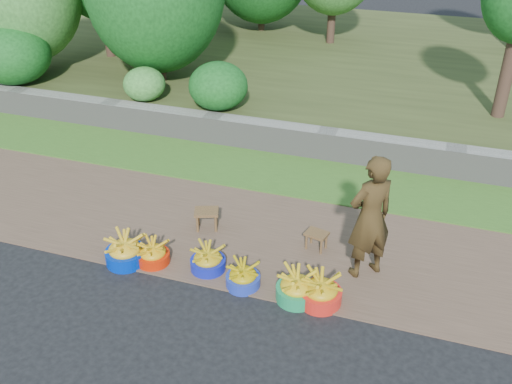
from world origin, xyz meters
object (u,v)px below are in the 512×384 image
(basin_d, at_px, (243,277))
(stool_right, at_px, (317,236))
(basin_e, at_px, (297,288))
(basin_f, at_px, (321,291))
(stool_left, at_px, (207,214))
(basin_a, at_px, (125,251))
(vendor_woman, at_px, (370,218))
(basin_c, at_px, (208,260))
(basin_b, at_px, (153,254))

(basin_d, height_order, stool_right, basin_d)
(basin_e, xyz_separation_m, basin_f, (0.30, 0.02, 0.00))
(basin_f, distance_m, stool_left, 2.23)
(basin_a, distance_m, stool_right, 2.64)
(basin_d, distance_m, stool_left, 1.42)
(basin_e, bearing_deg, basin_d, 178.02)
(basin_a, bearing_deg, vendor_woman, 14.03)
(basin_a, xyz_separation_m, stool_right, (2.40, 1.10, 0.05))
(basin_c, distance_m, vendor_woman, 2.21)
(basin_d, height_order, vendor_woman, vendor_woman)
(basin_a, relative_size, basin_d, 1.23)
(basin_d, relative_size, basin_f, 0.84)
(basin_b, bearing_deg, basin_f, -1.80)
(basin_a, height_order, basin_b, basin_a)
(basin_a, distance_m, stool_left, 1.32)
(basin_b, distance_m, vendor_woman, 2.94)
(basin_b, xyz_separation_m, stool_right, (2.04, 1.00, 0.08))
(stool_right, bearing_deg, stool_left, -179.50)
(basin_e, relative_size, basin_f, 0.98)
(basin_d, height_order, basin_f, basin_f)
(basin_f, height_order, stool_right, basin_f)
(basin_c, bearing_deg, vendor_woman, 16.32)
(basin_b, relative_size, stool_right, 1.30)
(vendor_woman, bearing_deg, basin_a, -27.82)
(basin_c, xyz_separation_m, stool_left, (-0.39, 0.89, 0.11))
(basin_e, distance_m, basin_f, 0.30)
(stool_right, relative_size, vendor_woman, 0.20)
(stool_right, xyz_separation_m, vendor_woman, (0.73, -0.32, 0.65))
(basin_d, bearing_deg, basin_a, -179.02)
(basin_e, distance_m, vendor_woman, 1.28)
(basin_d, distance_m, vendor_woman, 1.79)
(basin_a, bearing_deg, basin_b, 15.11)
(basin_a, distance_m, basin_e, 2.41)
(basin_a, height_order, basin_e, basin_a)
(stool_right, bearing_deg, basin_f, -74.22)
(basin_f, bearing_deg, basin_d, 179.81)
(basin_c, distance_m, basin_f, 1.58)
(basin_b, distance_m, basin_e, 2.05)
(basin_b, distance_m, basin_c, 0.77)
(basin_f, height_order, stool_left, basin_f)
(basin_d, relative_size, vendor_woman, 0.26)
(stool_right, distance_m, vendor_woman, 1.03)
(basin_d, bearing_deg, basin_c, 163.21)
(basin_a, xyz_separation_m, vendor_woman, (3.13, 0.78, 0.70))
(basin_b, bearing_deg, basin_d, -3.03)
(basin_b, xyz_separation_m, basin_f, (2.34, -0.07, 0.03))
(stool_right, bearing_deg, basin_a, -155.33)
(basin_f, bearing_deg, basin_a, -179.46)
(basin_b, height_order, basin_c, basin_c)
(basin_c, height_order, basin_d, basin_c)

